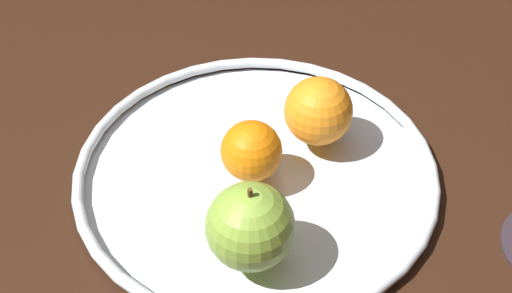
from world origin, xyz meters
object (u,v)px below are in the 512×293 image
at_px(apple, 250,227).
at_px(orange_back_right, 254,152).
at_px(fruit_bowl, 256,173).
at_px(orange_front_right, 318,111).

bearing_deg(apple, orange_back_right, 119.84).
relative_size(fruit_bowl, apple, 4.23).
bearing_deg(fruit_bowl, orange_back_right, -67.65).
distance_m(apple, orange_back_right, 0.10).
relative_size(apple, orange_back_right, 1.44).
xyz_separation_m(fruit_bowl, apple, (0.06, -0.10, 0.05)).
xyz_separation_m(apple, orange_front_right, (-0.02, 0.17, -0.00)).
xyz_separation_m(fruit_bowl, orange_front_right, (0.03, 0.07, 0.04)).
bearing_deg(apple, fruit_bowl, 119.22).
height_order(fruit_bowl, orange_front_right, orange_front_right).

